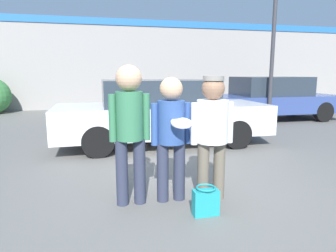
% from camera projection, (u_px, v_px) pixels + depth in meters
% --- Properties ---
extents(ground_plane, '(56.00, 56.00, 0.00)m').
position_uv_depth(ground_plane, '(185.00, 190.00, 4.25)').
color(ground_plane, '#66635E').
extents(storefront_building, '(24.00, 0.22, 4.05)m').
position_uv_depth(storefront_building, '(120.00, 64.00, 13.86)').
color(storefront_building, gray).
rests_on(storefront_building, ground).
extents(person_left, '(0.50, 0.33, 1.73)m').
position_uv_depth(person_left, '(130.00, 123.00, 3.63)').
color(person_left, '#2D3347').
rests_on(person_left, ground).
extents(person_middle_with_frisbee, '(0.51, 0.54, 1.59)m').
position_uv_depth(person_middle_with_frisbee, '(171.00, 130.00, 3.75)').
color(person_middle_with_frisbee, '#2D3347').
rests_on(person_middle_with_frisbee, ground).
extents(person_right, '(0.57, 0.40, 1.60)m').
position_uv_depth(person_right, '(212.00, 127.00, 3.78)').
color(person_right, '#665B4C').
rests_on(person_right, ground).
extents(parked_car_near, '(4.77, 1.78, 1.48)m').
position_uv_depth(parked_car_near, '(162.00, 112.00, 6.86)').
color(parked_car_near, silver).
rests_on(parked_car_near, ground).
extents(parked_car_far, '(4.60, 1.95, 1.51)m').
position_uv_depth(parked_car_far, '(271.00, 98.00, 10.54)').
color(parked_car_far, '#334784').
rests_on(parked_car_far, ground).
extents(street_lamp, '(1.22, 0.35, 5.53)m').
position_uv_depth(street_lamp, '(281.00, 13.00, 8.95)').
color(street_lamp, '#38383D').
rests_on(street_lamp, ground).
extents(handbag, '(0.30, 0.23, 0.35)m').
position_uv_depth(handbag, '(206.00, 201.00, 3.47)').
color(handbag, teal).
rests_on(handbag, ground).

